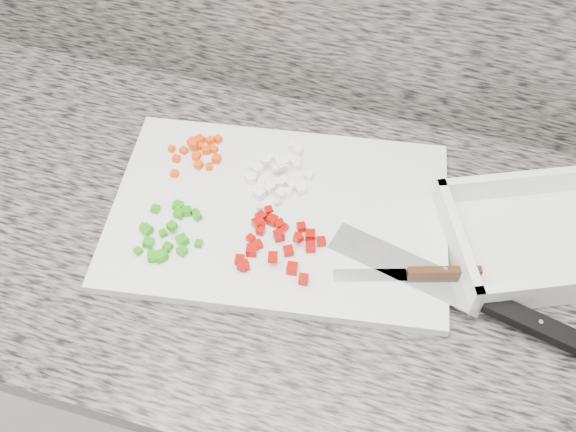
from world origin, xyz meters
name	(u,v)px	position (x,y,z in m)	size (l,w,h in m)	color
cabinet	(274,363)	(0.00, 1.44, 0.43)	(3.92, 0.62, 0.86)	silver
countertop	(269,240)	(0.00, 1.44, 0.88)	(3.96, 0.64, 0.04)	#656159
cutting_board	(279,214)	(0.01, 1.47, 0.91)	(0.50, 0.34, 0.02)	silver
carrot_pile	(199,151)	(-0.15, 1.55, 0.92)	(0.09, 0.10, 0.02)	#F84105
onion_pile	(278,175)	(-0.01, 1.53, 0.93)	(0.10, 0.13, 0.03)	white
green_pepper_pile	(168,234)	(-0.13, 1.38, 0.92)	(0.10, 0.11, 0.02)	#258E0C
red_pepper_pile	(277,242)	(0.02, 1.41, 0.92)	(0.12, 0.12, 0.02)	#AA0702
garlic_pile	(269,204)	(-0.01, 1.48, 0.92)	(0.04, 0.06, 0.01)	beige
chef_knife	(491,305)	(0.33, 1.39, 0.92)	(0.37, 0.13, 0.02)	silver
paring_knife	(425,273)	(0.23, 1.42, 0.92)	(0.20, 0.07, 0.02)	silver
tray	(542,239)	(0.39, 1.53, 0.92)	(0.33, 0.29, 0.06)	silver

